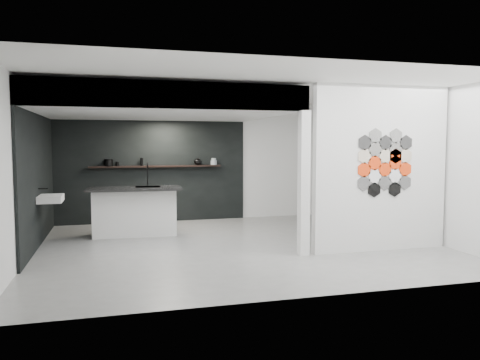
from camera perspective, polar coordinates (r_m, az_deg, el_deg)
name	(u,v)px	position (r m, az deg, el deg)	size (l,w,h in m)	color
floor	(239,245)	(8.50, -0.12, -7.95)	(7.00, 6.00, 0.01)	slate
partition_panel	(381,169)	(8.28, 16.79, 1.35)	(2.45, 0.15, 2.80)	silver
bay_clad_back	(152,172)	(11.04, -10.72, 1.02)	(4.40, 0.04, 2.35)	black
bay_clad_left	(38,180)	(9.13, -23.42, 0.03)	(0.04, 4.00, 2.35)	black
bulkhead	(159,105)	(9.08, -9.85, 8.99)	(4.40, 4.00, 0.40)	silver
corner_column	(304,184)	(7.65, 7.79, -0.43)	(0.16, 0.16, 2.35)	silver
fascia_beam	(171,95)	(7.18, -8.38, 10.23)	(4.40, 0.16, 0.40)	silver
wall_basin	(51,199)	(8.93, -22.07, -2.12)	(0.40, 0.60, 0.12)	silver
display_shelf	(156,166)	(10.93, -10.16, 1.65)	(3.00, 0.15, 0.04)	black
kitchen_island	(135,211)	(9.53, -12.70, -3.66)	(1.85, 0.88, 1.46)	silver
stockpot	(109,163)	(10.89, -15.73, 2.06)	(0.19, 0.19, 0.16)	black
kettle	(198,162)	(11.06, -5.18, 2.23)	(0.18, 0.18, 0.15)	black
glass_bowl	(214,163)	(11.13, -3.23, 2.14)	(0.15, 0.15, 0.11)	gray
glass_vase	(214,161)	(11.13, -3.23, 2.27)	(0.11, 0.11, 0.16)	gray
bottle_dark	(142,162)	(10.90, -11.90, 2.19)	(0.07, 0.07, 0.18)	black
utensil_cup	(117,164)	(10.89, -14.75, 1.93)	(0.08, 0.08, 0.10)	black
hex_tile_cluster	(386,163)	(8.22, 17.32, 2.05)	(1.04, 0.02, 1.16)	black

